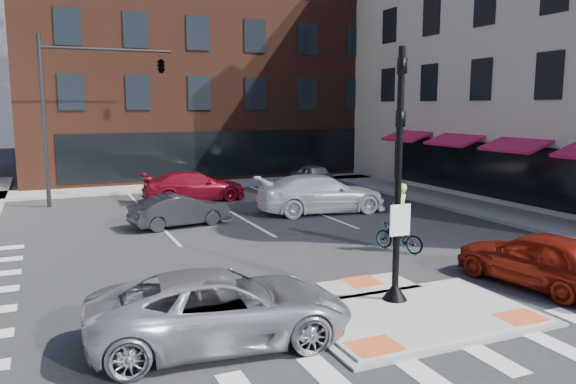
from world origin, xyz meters
name	(u,v)px	position (x,y,z in m)	size (l,w,h in m)	color
ground	(404,309)	(0.00, 0.00, 0.00)	(120.00, 120.00, 0.00)	#28282B
refuge_island	(411,311)	(0.00, -0.26, 0.05)	(5.40, 4.65, 0.13)	gray
sidewalk_e	(470,206)	(10.80, 10.00, 0.07)	(3.00, 24.00, 0.15)	gray
sidewalk_n	(234,183)	(3.00, 22.00, 0.07)	(26.00, 3.00, 0.15)	gray
building_n	(191,65)	(3.00, 31.99, 7.80)	(24.40, 18.40, 15.50)	#4A2217
building_far_left	(78,103)	(-4.00, 52.00, 5.00)	(10.00, 12.00, 10.00)	slate
building_far_right	(196,95)	(9.00, 54.00, 6.00)	(12.00, 12.00, 12.00)	brown
signal_pole	(397,209)	(0.00, 0.40, 2.36)	(0.60, 0.60, 5.98)	black
mast_arm_signal	(131,75)	(-3.47, 18.00, 6.21)	(6.10, 2.24, 8.00)	black
silver_suv	(221,308)	(-4.50, -0.08, 0.74)	(2.45, 5.31, 1.48)	#B7BABF
red_sedan	(540,259)	(4.27, 0.00, 0.76)	(1.79, 4.45, 1.52)	maroon
white_pickup	(321,194)	(3.72, 11.64, 0.85)	(2.38, 5.86, 1.70)	white
bg_car_dark	(180,210)	(-2.77, 11.29, 0.64)	(1.36, 3.90, 1.28)	#25262A
bg_car_silver	(312,174)	(7.20, 19.80, 0.64)	(1.51, 3.75, 1.28)	silver
bg_car_red	(194,186)	(-0.74, 17.00, 0.75)	(2.09, 5.14, 1.49)	maroon
cyclist	(399,228)	(3.00, 4.58, 0.76)	(1.25, 1.90, 2.26)	#3F3F44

